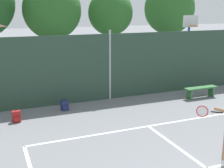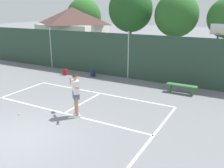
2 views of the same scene
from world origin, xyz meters
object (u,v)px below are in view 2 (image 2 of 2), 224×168
(tennis_player, at_px, (76,92))
(courtside_bench, at_px, (182,87))
(basketball_hoop, at_px, (217,46))
(backpack_navy, at_px, (93,74))
(tennis_ball, at_px, (19,114))
(backpack_red, at_px, (65,72))

(tennis_player, bearing_deg, courtside_bench, 58.43)
(basketball_hoop, xyz_separation_m, backpack_navy, (-7.26, -2.08, -2.12))
(tennis_player, relative_size, tennis_ball, 28.10)
(tennis_player, xyz_separation_m, tennis_ball, (-2.27, -1.07, -1.08))
(basketball_hoop, relative_size, courtside_bench, 2.22)
(backpack_red, xyz_separation_m, backpack_navy, (1.87, 0.58, 0.00))
(tennis_player, height_order, tennis_ball, tennis_player)
(backpack_navy, distance_m, courtside_bench, 6.10)
(backpack_navy, xyz_separation_m, courtside_bench, (6.07, -0.61, 0.17))
(tennis_player, xyz_separation_m, backpack_red, (-4.79, 5.16, -0.92))
(backpack_navy, relative_size, courtside_bench, 0.29)
(tennis_player, relative_size, courtside_bench, 1.16)
(basketball_hoop, xyz_separation_m, courtside_bench, (-1.20, -2.69, -1.95))
(tennis_player, distance_m, tennis_ball, 2.73)
(basketball_hoop, height_order, backpack_red, basketball_hoop)
(tennis_ball, distance_m, backpack_red, 6.72)
(tennis_ball, relative_size, backpack_navy, 0.14)
(tennis_player, bearing_deg, backpack_navy, 116.94)
(tennis_player, bearing_deg, tennis_ball, -154.76)
(basketball_hoop, distance_m, courtside_bench, 3.54)
(backpack_navy, bearing_deg, backpack_red, -162.87)
(backpack_red, bearing_deg, courtside_bench, -0.25)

